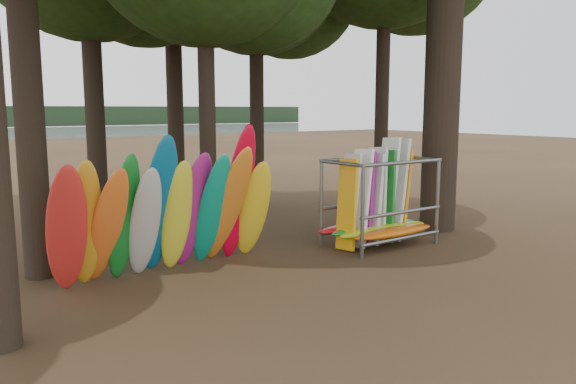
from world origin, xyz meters
TOP-DOWN VIEW (x-y plane):
  - ground at (0.00, 0.00)m, footprint 120.00×120.00m
  - kayak_row at (-3.18, 1.00)m, footprint 5.06×1.89m
  - storage_rack at (2.16, 0.40)m, footprint 3.14×1.57m

SIDE VIEW (x-z plane):
  - ground at x=0.00m, z-range 0.00..0.00m
  - storage_rack at x=2.16m, z-range -0.33..2.39m
  - kayak_row at x=-3.18m, z-range -0.32..2.92m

